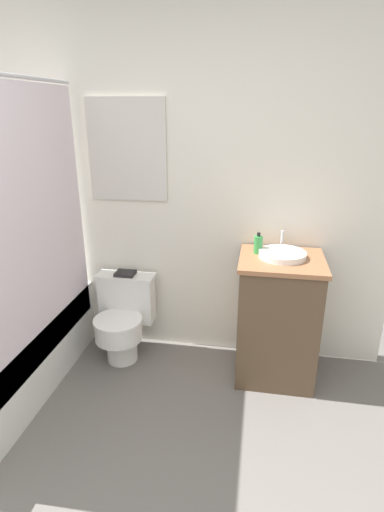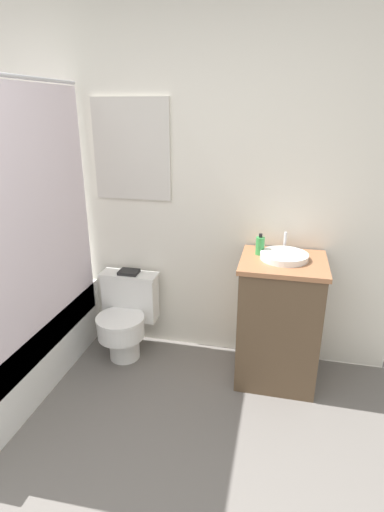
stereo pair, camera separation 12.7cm
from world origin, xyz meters
The scene contains 7 objects.
wall_back centered at (-0.01, 2.03, 1.26)m, with size 3.35×0.07×2.50m.
shower_area centered at (-0.86, 1.21, 0.30)m, with size 0.60×1.59×1.98m.
toilet centered at (-0.24, 1.77, 0.32)m, with size 0.44×0.48×0.63m.
vanity centered at (0.89, 1.74, 0.45)m, with size 0.55×0.51×0.89m.
sink centered at (0.89, 1.76, 0.91)m, with size 0.31×0.34×0.13m.
soap_bottle centered at (0.73, 1.81, 0.95)m, with size 0.06×0.06×0.14m.
book_on_tank centered at (-0.24, 1.88, 0.64)m, with size 0.15×0.12×0.02m.
Camera 1 is at (0.73, -0.76, 1.81)m, focal length 28.00 mm.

